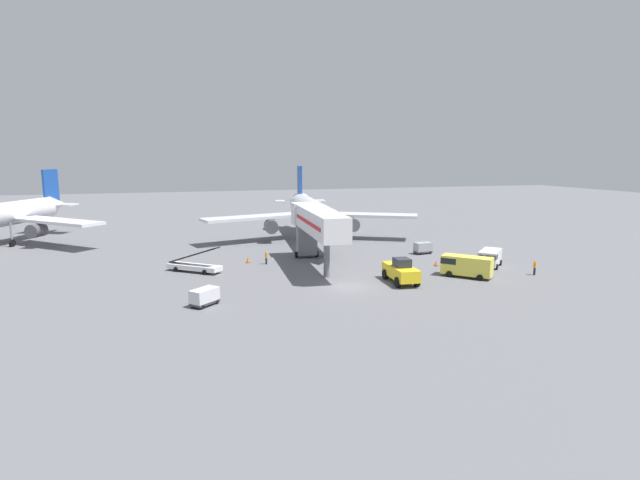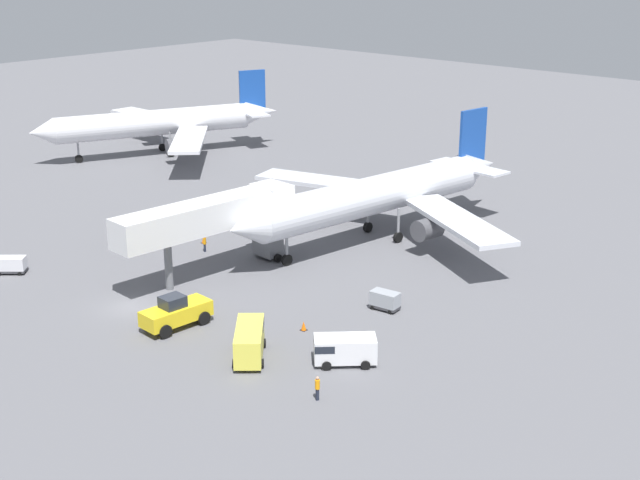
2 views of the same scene
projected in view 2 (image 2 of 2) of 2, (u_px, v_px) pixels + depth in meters
name	position (u px, v px, depth m)	size (l,w,h in m)	color
ground_plane	(132.00, 307.00, 73.72)	(300.00, 300.00, 0.00)	slate
airplane_at_gate	(381.00, 194.00, 89.33)	(34.57, 36.83, 11.60)	silver
jet_bridge	(217.00, 217.00, 79.40)	(4.46, 18.41, 7.22)	silver
pushback_tug	(176.00, 313.00, 69.52)	(2.80, 5.79, 2.70)	yellow
belt_loader_truck	(135.00, 230.00, 90.99)	(6.24, 5.56, 3.18)	white
service_van_far_center	(249.00, 340.00, 64.61)	(5.12, 5.30, 2.35)	#E5DB4C
service_van_far_left	(343.00, 349.00, 63.60)	(4.63, 4.61, 2.03)	white
baggage_cart_near_right	(385.00, 300.00, 72.97)	(2.51, 1.55, 1.57)	#38383D
baggage_cart_rear_left	(11.00, 264.00, 80.99)	(2.86, 2.78, 1.55)	#38383D
ground_crew_worker_foreground	(317.00, 388.00, 58.58)	(0.43, 0.43, 1.72)	#1E2333
ground_crew_worker_midground	(205.00, 243.00, 86.61)	(0.43, 0.43, 1.64)	#1E2333
safety_cone_alpha	(304.00, 326.00, 69.27)	(0.49, 0.49, 0.74)	black
safety_cone_bravo	(204.00, 239.00, 89.20)	(0.51, 0.51, 0.77)	black
airplane_background	(162.00, 123.00, 124.86)	(32.00, 34.19, 11.10)	silver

